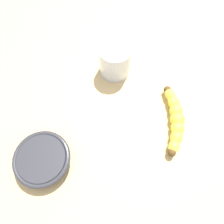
{
  "coord_description": "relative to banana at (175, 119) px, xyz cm",
  "views": [
    {
      "loc": [
        0.5,
        -26.19,
        55.69
      ],
      "look_at": [
        -3.71,
        -4.75,
        5.0
      ],
      "focal_mm": 33.76,
      "sensor_mm": 36.0,
      "label": 1
    }
  ],
  "objects": [
    {
      "name": "ceramic_bowl",
      "position": [
        -30.21,
        -16.51,
        0.4
      ],
      "size": [
        13.58,
        13.58,
        3.8
      ],
      "color": "#2D2D33",
      "rests_on": "wooden_tabletop"
    },
    {
      "name": "banana",
      "position": [
        0.0,
        0.0,
        0.0
      ],
      "size": [
        6.69,
        19.25,
        3.79
      ],
      "rotation": [
        0.0,
        0.0,
        1.72
      ],
      "color": "yellow",
      "rests_on": "wooden_tabletop"
    },
    {
      "name": "wooden_tabletop",
      "position": [
        -12.69,
        3.58,
        -3.4
      ],
      "size": [
        120.0,
        120.0,
        3.0
      ],
      "primitive_type": "cube",
      "color": "tan",
      "rests_on": "ground"
    },
    {
      "name": "smoothie_glass",
      "position": [
        -18.4,
        13.2,
        2.57
      ],
      "size": [
        8.81,
        8.81,
        9.52
      ],
      "color": "silver",
      "rests_on": "wooden_tabletop"
    }
  ]
}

